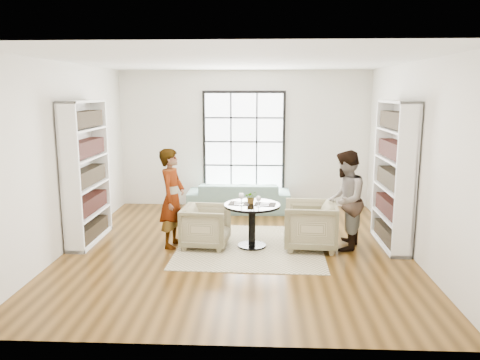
{
  "coord_description": "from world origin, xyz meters",
  "views": [
    {
      "loc": [
        0.39,
        -7.34,
        2.54
      ],
      "look_at": [
        0.03,
        0.4,
        1.07
      ],
      "focal_mm": 35.0,
      "sensor_mm": 36.0,
      "label": 1
    }
  ],
  "objects_px": {
    "wine_glass_right": "(259,199)",
    "flower_centerpiece": "(251,197)",
    "armchair_left": "(206,226)",
    "pedestal_table": "(252,216)",
    "sofa": "(239,197)",
    "person_left": "(172,198)",
    "armchair_right": "(310,225)",
    "wine_glass_left": "(241,196)",
    "person_right": "(345,200)"
  },
  "relations": [
    {
      "from": "wine_glass_left",
      "to": "person_right",
      "type": "bearing_deg",
      "value": 2.67
    },
    {
      "from": "armchair_right",
      "to": "person_left",
      "type": "relative_size",
      "value": 0.52
    },
    {
      "from": "armchair_left",
      "to": "wine_glass_right",
      "type": "height_order",
      "value": "wine_glass_right"
    },
    {
      "from": "sofa",
      "to": "armchair_left",
      "type": "relative_size",
      "value": 2.85
    },
    {
      "from": "sofa",
      "to": "person_left",
      "type": "distance_m",
      "value": 2.61
    },
    {
      "from": "person_left",
      "to": "wine_glass_left",
      "type": "height_order",
      "value": "person_left"
    },
    {
      "from": "person_left",
      "to": "wine_glass_right",
      "type": "distance_m",
      "value": 1.43
    },
    {
      "from": "person_left",
      "to": "wine_glass_right",
      "type": "xyz_separation_m",
      "value": [
        1.42,
        -0.16,
        0.04
      ]
    },
    {
      "from": "wine_glass_left",
      "to": "pedestal_table",
      "type": "bearing_deg",
      "value": 25.99
    },
    {
      "from": "armchair_left",
      "to": "person_left",
      "type": "height_order",
      "value": "person_left"
    },
    {
      "from": "sofa",
      "to": "flower_centerpiece",
      "type": "xyz_separation_m",
      "value": [
        0.31,
        -2.33,
        0.52
      ]
    },
    {
      "from": "person_left",
      "to": "pedestal_table",
      "type": "bearing_deg",
      "value": -80.12
    },
    {
      "from": "pedestal_table",
      "to": "armchair_left",
      "type": "bearing_deg",
      "value": -179.75
    },
    {
      "from": "armchair_right",
      "to": "wine_glass_right",
      "type": "relative_size",
      "value": 4.8
    },
    {
      "from": "armchair_right",
      "to": "person_right",
      "type": "relative_size",
      "value": 0.53
    },
    {
      "from": "pedestal_table",
      "to": "wine_glass_right",
      "type": "xyz_separation_m",
      "value": [
        0.11,
        -0.16,
        0.33
      ]
    },
    {
      "from": "armchair_right",
      "to": "wine_glass_right",
      "type": "distance_m",
      "value": 0.98
    },
    {
      "from": "armchair_right",
      "to": "flower_centerpiece",
      "type": "xyz_separation_m",
      "value": [
        -0.96,
        0.05,
        0.45
      ]
    },
    {
      "from": "sofa",
      "to": "wine_glass_left",
      "type": "xyz_separation_m",
      "value": [
        0.16,
        -2.45,
        0.56
      ]
    },
    {
      "from": "wine_glass_right",
      "to": "flower_centerpiece",
      "type": "bearing_deg",
      "value": 121.68
    },
    {
      "from": "pedestal_table",
      "to": "armchair_right",
      "type": "distance_m",
      "value": 0.96
    },
    {
      "from": "sofa",
      "to": "wine_glass_left",
      "type": "relative_size",
      "value": 10.47
    },
    {
      "from": "pedestal_table",
      "to": "wine_glass_left",
      "type": "height_order",
      "value": "wine_glass_left"
    },
    {
      "from": "sofa",
      "to": "armchair_left",
      "type": "height_order",
      "value": "armchair_left"
    },
    {
      "from": "wine_glass_left",
      "to": "flower_centerpiece",
      "type": "bearing_deg",
      "value": 38.41
    },
    {
      "from": "armchair_left",
      "to": "flower_centerpiece",
      "type": "xyz_separation_m",
      "value": [
        0.75,
        0.04,
        0.49
      ]
    },
    {
      "from": "pedestal_table",
      "to": "wine_glass_left",
      "type": "xyz_separation_m",
      "value": [
        -0.17,
        -0.08,
        0.35
      ]
    },
    {
      "from": "pedestal_table",
      "to": "flower_centerpiece",
      "type": "height_order",
      "value": "flower_centerpiece"
    },
    {
      "from": "flower_centerpiece",
      "to": "wine_glass_right",
      "type": "bearing_deg",
      "value": -58.32
    },
    {
      "from": "sofa",
      "to": "wine_glass_left",
      "type": "distance_m",
      "value": 2.52
    },
    {
      "from": "person_left",
      "to": "wine_glass_left",
      "type": "distance_m",
      "value": 1.15
    },
    {
      "from": "wine_glass_left",
      "to": "flower_centerpiece",
      "type": "xyz_separation_m",
      "value": [
        0.16,
        0.12,
        -0.04
      ]
    },
    {
      "from": "person_left",
      "to": "flower_centerpiece",
      "type": "height_order",
      "value": "person_left"
    },
    {
      "from": "person_left",
      "to": "flower_centerpiece",
      "type": "distance_m",
      "value": 1.3
    },
    {
      "from": "flower_centerpiece",
      "to": "sofa",
      "type": "bearing_deg",
      "value": 97.69
    },
    {
      "from": "armchair_left",
      "to": "pedestal_table",
      "type": "bearing_deg",
      "value": -84.83
    },
    {
      "from": "armchair_left",
      "to": "person_right",
      "type": "bearing_deg",
      "value": -85.13
    },
    {
      "from": "sofa",
      "to": "wine_glass_right",
      "type": "xyz_separation_m",
      "value": [
        0.44,
        -2.52,
        0.54
      ]
    },
    {
      "from": "person_right",
      "to": "wine_glass_right",
      "type": "xyz_separation_m",
      "value": [
        -1.39,
        -0.15,
        0.05
      ]
    },
    {
      "from": "armchair_left",
      "to": "armchair_right",
      "type": "bearing_deg",
      "value": -85.15
    },
    {
      "from": "armchair_right",
      "to": "flower_centerpiece",
      "type": "relative_size",
      "value": 3.97
    },
    {
      "from": "wine_glass_right",
      "to": "flower_centerpiece",
      "type": "distance_m",
      "value": 0.23
    },
    {
      "from": "pedestal_table",
      "to": "armchair_left",
      "type": "distance_m",
      "value": 0.78
    },
    {
      "from": "wine_glass_left",
      "to": "armchair_left",
      "type": "bearing_deg",
      "value": 172.32
    },
    {
      "from": "person_right",
      "to": "wine_glass_right",
      "type": "relative_size",
      "value": 9.13
    },
    {
      "from": "flower_centerpiece",
      "to": "person_left",
      "type": "bearing_deg",
      "value": -178.08
    },
    {
      "from": "pedestal_table",
      "to": "wine_glass_left",
      "type": "bearing_deg",
      "value": -154.01
    },
    {
      "from": "person_right",
      "to": "flower_centerpiece",
      "type": "distance_m",
      "value": 1.52
    },
    {
      "from": "wine_glass_right",
      "to": "person_left",
      "type": "bearing_deg",
      "value": 173.74
    },
    {
      "from": "pedestal_table",
      "to": "person_right",
      "type": "distance_m",
      "value": 1.53
    }
  ]
}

